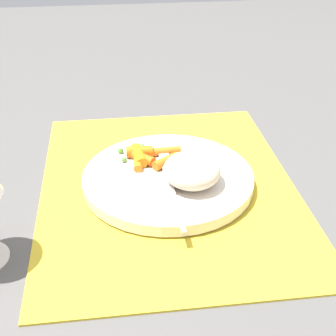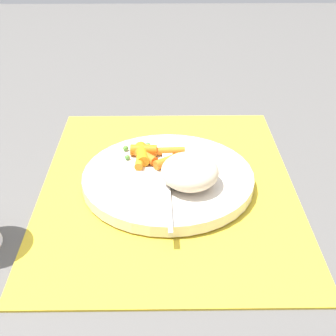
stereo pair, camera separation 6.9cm
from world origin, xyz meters
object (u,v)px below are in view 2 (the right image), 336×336
object	(u,v)px
plate	(168,179)
carrot_portion	(149,155)
fork	(169,181)
rice_mound	(190,171)

from	to	relation	value
plate	carrot_portion	bearing A→B (deg)	33.49
carrot_portion	fork	xyz separation A→B (m)	(-0.07, -0.03, -0.00)
fork	plate	bearing A→B (deg)	1.06
plate	fork	size ratio (longest dim) A/B	1.28
plate	rice_mound	distance (m)	0.05
carrot_portion	rice_mound	bearing A→B (deg)	-140.57
plate	rice_mound	world-z (taller)	rice_mound
rice_mound	carrot_portion	size ratio (longest dim) A/B	1.05
rice_mound	fork	bearing A→B (deg)	84.02
carrot_portion	fork	bearing A→B (deg)	-156.95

